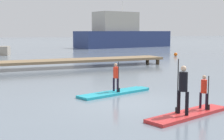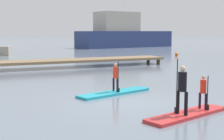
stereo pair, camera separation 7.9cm
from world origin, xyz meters
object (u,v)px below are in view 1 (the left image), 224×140
object	(u,v)px
paddleboard_far	(189,114)
fishing_boat_white_large	(122,34)
paddler_child_front	(204,90)
paddleboard_near	(116,93)
paddler_adult	(183,87)
paddler_child_solo	(116,76)
mooring_buoy_near	(176,54)

from	to	relation	value
paddleboard_far	fishing_boat_white_large	distance (m)	43.06
paddler_child_front	fishing_boat_white_large	world-z (taller)	fishing_boat_white_large
paddleboard_near	paddler_adult	bearing A→B (deg)	-86.85
paddler_child_solo	fishing_boat_white_large	xyz separation A→B (m)	(17.61, 35.24, 1.27)
paddleboard_near	paddler_child_solo	bearing A→B (deg)	-28.10
paddleboard_far	fishing_boat_white_large	world-z (taller)	fishing_boat_white_large
paddleboard_far	paddler_adult	size ratio (longest dim) A/B	1.98
paddleboard_near	fishing_boat_white_large	world-z (taller)	fishing_boat_white_large
paddler_child_front	fishing_boat_white_large	xyz separation A→B (m)	(16.33, 39.26, 1.33)
paddler_child_front	paddleboard_far	bearing A→B (deg)	-164.77
paddleboard_near	paddler_child_solo	size ratio (longest dim) A/B	2.84
paddler_child_solo	paddler_adult	bearing A→B (deg)	-87.02
paddler_adult	paddler_child_front	xyz separation A→B (m)	(1.06, 0.29, -0.24)
fishing_boat_white_large	paddleboard_far	bearing A→B (deg)	-113.41
paddleboard_near	mooring_buoy_near	distance (m)	21.69
paddler_child_front	fishing_boat_white_large	bearing A→B (deg)	67.42
paddleboard_near	paddler_child_solo	xyz separation A→B (m)	(0.01, -0.01, 0.73)
paddleboard_near	mooring_buoy_near	world-z (taller)	mooring_buoy_near
paddler_child_solo	mooring_buoy_near	size ratio (longest dim) A/B	3.42
paddler_child_front	mooring_buoy_near	distance (m)	24.10
fishing_boat_white_large	paddleboard_near	bearing A→B (deg)	-116.58
paddleboard_near	paddleboard_far	bearing A→B (deg)	-82.78
paddler_child_solo	mooring_buoy_near	bearing A→B (deg)	48.10
paddleboard_far	fishing_boat_white_large	xyz separation A→B (m)	(17.09, 39.47, 2.00)
fishing_boat_white_large	mooring_buoy_near	size ratio (longest dim) A/B	44.07
paddleboard_near	paddler_child_front	size ratio (longest dim) A/B	3.25
paddleboard_far	paddler_adult	xyz separation A→B (m)	(-0.30, -0.08, 0.91)
paddleboard_far	paddler_adult	distance (m)	0.96
mooring_buoy_near	paddleboard_far	bearing A→B (deg)	-124.41
paddler_adult	fishing_boat_white_large	bearing A→B (deg)	66.26
paddler_child_solo	paddleboard_far	size ratio (longest dim) A/B	0.38
paddler_adult	mooring_buoy_near	xyz separation A→B (m)	(14.25, 20.45, -0.77)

